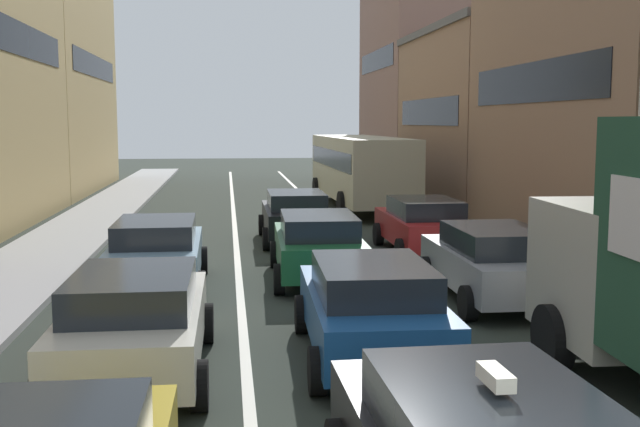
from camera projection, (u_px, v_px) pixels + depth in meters
name	position (u px, v px, depth m)	size (l,w,h in m)	color
sidewalk_left	(71.00, 235.00, 23.28)	(2.60, 64.00, 0.14)	#A7A7A7
lane_stripe_left	(235.00, 234.00, 23.89)	(0.16, 60.00, 0.01)	silver
lane_stripe_right	(342.00, 232.00, 24.30)	(0.16, 60.00, 0.01)	silver
building_row_right	(565.00, 68.00, 26.69)	(7.20, 43.90, 12.82)	#936B5B
sedan_centre_lane_second	(371.00, 307.00, 11.27)	(2.17, 4.35, 1.49)	#194C8C
wagon_left_lane_second	(135.00, 320.00, 10.52)	(2.08, 4.31, 1.49)	beige
hatchback_centre_lane_third	(318.00, 244.00, 16.99)	(2.18, 4.36, 1.49)	#19592D
sedan_left_lane_third	(157.00, 252.00, 16.04)	(2.10, 4.32, 1.49)	#759EB7
coupe_centre_lane_fourth	(296.00, 215.00, 22.34)	(2.08, 4.31, 1.49)	black
sedan_right_lane_behind_truck	(493.00, 261.00, 14.94)	(2.11, 4.32, 1.49)	gray
wagon_right_lane_far	(423.00, 224.00, 20.36)	(2.07, 4.31, 1.49)	#A51E1E
bus_mid_queue_primary	(360.00, 165.00, 30.91)	(2.94, 10.54, 2.90)	#BFB793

